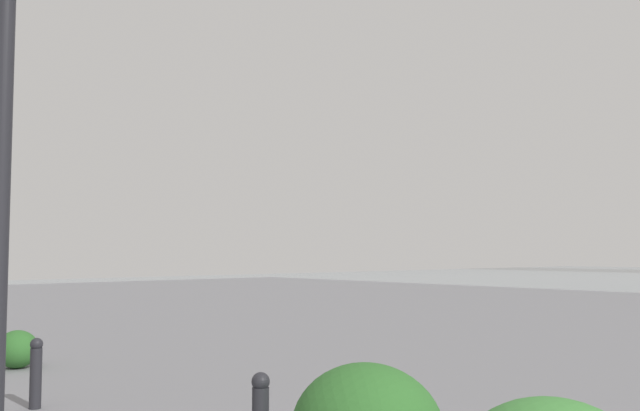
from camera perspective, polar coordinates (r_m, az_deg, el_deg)
The scene contains 3 objects.
lamppost at distance 5.79m, azimuth -24.30°, elevation 7.20°, with size 0.98×0.28×4.04m.
bollard_mid at distance 8.07m, azimuth -22.03°, elevation -12.36°, with size 0.13×0.13×0.73m.
shrub_low at distance 10.90m, azimuth -23.33°, elevation -10.64°, with size 0.62×0.56×0.53m.
Camera 1 is at (-0.67, 2.26, 1.62)m, focal length 39.51 mm.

